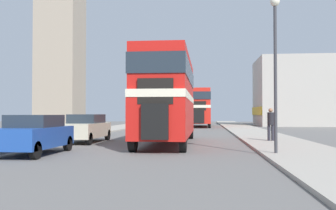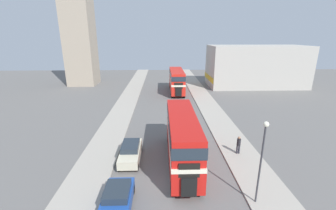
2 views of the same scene
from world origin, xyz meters
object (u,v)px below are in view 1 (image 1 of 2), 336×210
(car_parked_mid, at_px, (86,128))
(pedestrian_walking, at_px, (271,122))
(church_tower, at_px, (61,3))
(double_decker_bus, at_px, (168,93))
(bus_distant, at_px, (200,105))
(car_parked_near, at_px, (34,134))
(street_lamp, at_px, (275,50))

(car_parked_mid, relative_size, pedestrian_walking, 2.53)
(pedestrian_walking, height_order, church_tower, church_tower)
(car_parked_mid, distance_m, pedestrian_walking, 10.16)
(double_decker_bus, bearing_deg, pedestrian_walking, 12.67)
(bus_distant, distance_m, car_parked_near, 32.20)
(double_decker_bus, height_order, church_tower, church_tower)
(double_decker_bus, bearing_deg, church_tower, 119.69)
(double_decker_bus, height_order, pedestrian_walking, double_decker_bus)
(car_parked_mid, relative_size, street_lamp, 0.76)
(street_lamp, bearing_deg, bus_distant, 96.00)
(street_lamp, xyz_separation_m, church_tower, (-24.29, 39.85, 14.43))
(bus_distant, height_order, street_lamp, street_lamp)
(bus_distant, height_order, pedestrian_walking, bus_distant)
(bus_distant, height_order, car_parked_mid, bus_distant)
(church_tower, bearing_deg, car_parked_mid, -66.04)
(bus_distant, bearing_deg, street_lamp, -84.00)
(bus_distant, relative_size, car_parked_near, 2.65)
(double_decker_bus, relative_size, car_parked_near, 2.61)
(car_parked_mid, xyz_separation_m, street_lamp, (9.22, -5.93, 3.16))
(pedestrian_walking, relative_size, church_tower, 0.05)
(double_decker_bus, distance_m, car_parked_mid, 5.05)
(car_parked_mid, xyz_separation_m, pedestrian_walking, (10.14, 0.56, 0.33))
(bus_distant, relative_size, car_parked_mid, 2.34)
(car_parked_near, bearing_deg, double_decker_bus, 49.60)
(bus_distant, height_order, car_parked_near, bus_distant)
(double_decker_bus, relative_size, car_parked_mid, 2.31)
(bus_distant, distance_m, street_lamp, 31.50)
(church_tower, bearing_deg, pedestrian_walking, -52.91)
(car_parked_near, bearing_deg, bus_distant, 79.26)
(double_decker_bus, height_order, bus_distant, double_decker_bus)
(street_lamp, distance_m, church_tower, 48.85)
(car_parked_near, xyz_separation_m, pedestrian_walking, (10.21, 6.78, 0.33))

